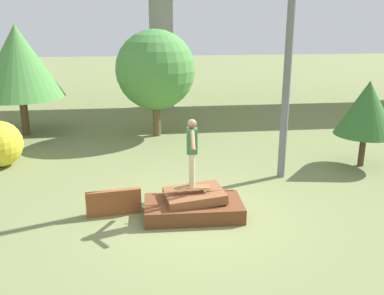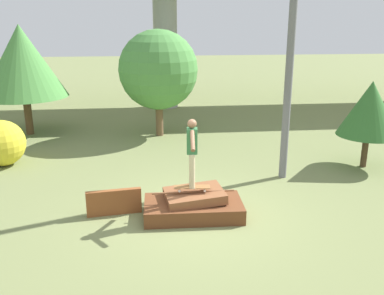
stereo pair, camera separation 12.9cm
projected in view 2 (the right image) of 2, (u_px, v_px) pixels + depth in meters
ground_plane at (193, 216)px, 9.40m from camera, size 80.00×80.00×0.00m
scrap_pile at (194, 206)px, 9.35m from camera, size 2.16×1.23×0.58m
scrap_plank_loose at (114, 202)px, 9.39m from camera, size 1.20×0.28×0.57m
skateboard at (192, 187)px, 9.25m from camera, size 0.79×0.28×0.09m
skater at (192, 149)px, 8.99m from camera, size 0.23×1.17×1.50m
utility_pole at (293, 10)px, 10.39m from camera, size 1.30×0.20×8.45m
tree_behind_left at (370, 109)px, 11.97m from camera, size 1.72×1.72×2.50m
tree_behind_right at (158, 70)px, 15.06m from camera, size 2.81×2.81×3.80m
tree_mid_back at (22, 61)px, 15.15m from camera, size 3.04×3.04×3.95m
bush_yellow_flowering at (2, 143)px, 12.40m from camera, size 1.34×1.34×1.34m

